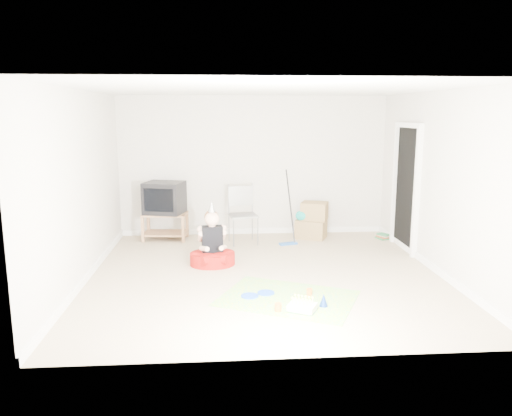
{
  "coord_description": "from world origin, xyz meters",
  "views": [
    {
      "loc": [
        -0.62,
        -6.83,
        2.29
      ],
      "look_at": [
        -0.1,
        0.4,
        0.9
      ],
      "focal_mm": 35.0,
      "sensor_mm": 36.0,
      "label": 1
    }
  ],
  "objects": [
    {
      "name": "birthday_cake",
      "position": [
        0.32,
        -1.37,
        0.04
      ],
      "size": [
        0.39,
        0.36,
        0.15
      ],
      "color": "white",
      "rests_on": "party_mat"
    },
    {
      "name": "blue_plate_near",
      "position": [
        -0.06,
        -0.77,
        0.01
      ],
      "size": [
        0.25,
        0.25,
        0.01
      ],
      "primitive_type": "cylinder",
      "rotation": [
        0.0,
        0.0,
        -0.16
      ],
      "color": "blue",
      "rests_on": "party_mat"
    },
    {
      "name": "folding_chair",
      "position": [
        -0.23,
        1.77,
        0.51
      ],
      "size": [
        0.54,
        0.52,
        1.04
      ],
      "color": "gray",
      "rests_on": "ground"
    },
    {
      "name": "ground",
      "position": [
        0.0,
        0.0,
        0.0
      ],
      "size": [
        5.0,
        5.0,
        0.0
      ],
      "primitive_type": "plane",
      "color": "tan",
      "rests_on": "ground"
    },
    {
      "name": "orange_cup_near",
      "position": [
        0.49,
        -0.87,
        0.05
      ],
      "size": [
        0.09,
        0.09,
        0.08
      ],
      "primitive_type": "cylinder",
      "rotation": [
        0.0,
        0.0,
        -0.25
      ],
      "color": "orange",
      "rests_on": "party_mat"
    },
    {
      "name": "party_mat",
      "position": [
        0.2,
        -0.95,
        0.0
      ],
      "size": [
        1.97,
        1.76,
        0.01
      ],
      "primitive_type": "cube",
      "rotation": [
        0.0,
        0.0,
        -0.45
      ],
      "color": "#FF3584",
      "rests_on": "ground"
    },
    {
      "name": "crt_tv",
      "position": [
        -1.64,
        2.14,
        0.78
      ],
      "size": [
        0.79,
        0.71,
        0.57
      ],
      "primitive_type": "cube",
      "rotation": [
        0.0,
        0.0,
        -0.27
      ],
      "color": "black",
      "rests_on": "tv_stand"
    },
    {
      "name": "cardboard_boxes",
      "position": [
        1.06,
        2.06,
        0.32
      ],
      "size": [
        0.66,
        0.59,
        0.67
      ],
      "color": "olive",
      "rests_on": "ground"
    },
    {
      "name": "book_pile",
      "position": [
        2.36,
        1.9,
        0.05
      ],
      "size": [
        0.24,
        0.28,
        0.1
      ],
      "color": "#297D48",
      "rests_on": "ground"
    },
    {
      "name": "blue_plate_far",
      "position": [
        -0.27,
        -0.86,
        0.01
      ],
      "size": [
        0.28,
        0.28,
        0.01
      ],
      "primitive_type": "cylinder",
      "rotation": [
        0.0,
        0.0,
        -0.27
      ],
      "color": "blue",
      "rests_on": "party_mat"
    },
    {
      "name": "blue_party_hat",
      "position": [
        0.59,
        -1.25,
        0.08
      ],
      "size": [
        0.15,
        0.15,
        0.15
      ],
      "primitive_type": "cone",
      "rotation": [
        0.0,
        0.0,
        -0.7
      ],
      "color": "#163CA0",
      "rests_on": "party_mat"
    },
    {
      "name": "seated_woman",
      "position": [
        -0.76,
        0.53,
        0.22
      ],
      "size": [
        0.77,
        0.77,
        0.99
      ],
      "color": "#AC150F",
      "rests_on": "ground"
    },
    {
      "name": "doorway_recess",
      "position": [
        2.48,
        1.2,
        1.02
      ],
      "size": [
        0.02,
        0.9,
        2.05
      ],
      "primitive_type": "cube",
      "color": "black",
      "rests_on": "ground"
    },
    {
      "name": "tv_stand",
      "position": [
        -1.64,
        2.14,
        0.29
      ],
      "size": [
        0.83,
        0.57,
        0.49
      ],
      "color": "#A27049",
      "rests_on": "ground"
    },
    {
      "name": "orange_cup_far",
      "position": [
        0.03,
        -1.36,
        0.05
      ],
      "size": [
        0.11,
        0.11,
        0.09
      ],
      "primitive_type": "cylinder",
      "rotation": [
        0.0,
        0.0,
        -0.72
      ],
      "color": "orange",
      "rests_on": "party_mat"
    },
    {
      "name": "floor_mop",
      "position": [
        0.56,
        1.62,
        0.26
      ],
      "size": [
        0.34,
        0.42,
        1.29
      ],
      "color": "#235AB3",
      "rests_on": "ground"
    }
  ]
}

